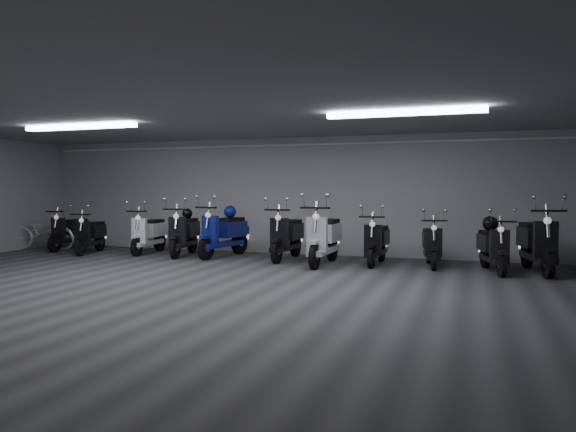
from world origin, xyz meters
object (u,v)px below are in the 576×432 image
(scooter_1, at_px, (90,229))
(scooter_4, at_px, (223,226))
(scooter_8, at_px, (432,237))
(scooter_5, at_px, (287,228))
(scooter_7, at_px, (377,234))
(scooter_3, at_px, (184,226))
(helmet_2, at_px, (187,213))
(scooter_10, at_px, (537,234))
(helmet_0, at_px, (230,212))
(scooter_6, at_px, (324,229))
(scooter_2, at_px, (148,227))
(scooter_0, at_px, (70,226))
(helmet_1, at_px, (490,224))
(bicycle, at_px, (43,228))
(scooter_9, at_px, (493,240))

(scooter_1, height_order, scooter_4, scooter_4)
(scooter_8, bearing_deg, scooter_4, 170.14)
(scooter_5, distance_m, scooter_7, 2.01)
(scooter_3, height_order, helmet_2, scooter_3)
(scooter_10, height_order, helmet_0, scooter_10)
(scooter_6, xyz_separation_m, scooter_10, (4.05, 0.28, -0.01))
(scooter_2, height_order, scooter_3, scooter_3)
(scooter_4, height_order, scooter_5, scooter_4)
(scooter_2, relative_size, scooter_6, 0.87)
(scooter_0, distance_m, helmet_1, 10.09)
(helmet_0, bearing_deg, helmet_2, -175.38)
(scooter_4, relative_size, scooter_10, 0.97)
(helmet_2, bearing_deg, scooter_7, -3.82)
(scooter_3, bearing_deg, scooter_8, -10.87)
(scooter_5, xyz_separation_m, helmet_0, (-1.50, 0.30, 0.33))
(bicycle, relative_size, helmet_0, 6.11)
(scooter_1, distance_m, scooter_5, 4.93)
(scooter_4, relative_size, scooter_5, 1.03)
(scooter_8, distance_m, helmet_0, 4.64)
(scooter_2, height_order, helmet_2, scooter_2)
(scooter_4, bearing_deg, scooter_8, 9.97)
(scooter_10, relative_size, helmet_0, 6.97)
(scooter_10, bearing_deg, scooter_0, 168.85)
(scooter_3, relative_size, scooter_9, 1.12)
(scooter_3, xyz_separation_m, scooter_10, (7.56, -0.16, 0.05))
(scooter_4, bearing_deg, helmet_2, -178.86)
(bicycle, bearing_deg, scooter_1, -106.94)
(scooter_6, xyz_separation_m, bicycle, (-7.56, 0.36, -0.19))
(scooter_5, bearing_deg, scooter_9, -5.04)
(scooter_5, bearing_deg, bicycle, -178.49)
(bicycle, xyz_separation_m, helmet_0, (5.08, 0.43, 0.47))
(scooter_5, height_order, helmet_1, scooter_5)
(scooter_1, xyz_separation_m, scooter_9, (9.17, -0.03, 0.01))
(scooter_10, bearing_deg, scooter_2, 168.40)
(scooter_1, xyz_separation_m, helmet_1, (9.12, 0.19, 0.31))
(scooter_4, bearing_deg, scooter_9, 6.56)
(scooter_3, distance_m, helmet_1, 6.74)
(scooter_0, distance_m, scooter_2, 2.32)
(scooter_1, distance_m, scooter_8, 8.03)
(scooter_0, relative_size, scooter_1, 1.04)
(scooter_8, bearing_deg, scooter_2, 170.31)
(scooter_4, distance_m, scooter_5, 1.55)
(scooter_6, xyz_separation_m, scooter_7, (1.03, 0.39, -0.11))
(scooter_7, height_order, helmet_1, scooter_7)
(scooter_8, height_order, helmet_0, scooter_8)
(scooter_2, relative_size, helmet_1, 6.03)
(scooter_0, xyz_separation_m, bicycle, (-0.70, -0.16, -0.06))
(scooter_0, height_order, scooter_1, scooter_0)
(helmet_2, bearing_deg, scooter_10, -3.15)
(scooter_5, relative_size, helmet_2, 7.66)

